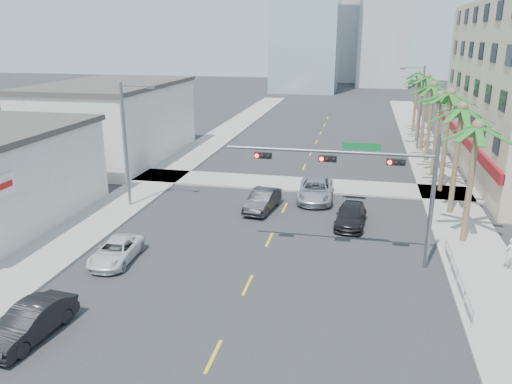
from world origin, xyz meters
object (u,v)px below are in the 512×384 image
Objects in this scene: traffic_signal_mast at (371,175)px; car_parked_far at (116,251)px; car_lane_center at (315,190)px; car_lane_right at (351,215)px; car_lane_left at (262,200)px; pedestrian at (510,254)px; car_parked_mid at (30,322)px.

traffic_signal_mast is 14.57m from car_parked_far.
car_lane_center reaches higher than car_parked_far.
car_lane_left is at bearing 169.15° from car_lane_right.
pedestrian reaches higher than car_lane_left.
pedestrian reaches higher than car_lane_center.
traffic_signal_mast is 17.59m from car_parked_mid.
car_lane_right is (6.31, -1.64, -0.08)m from car_lane_left.
traffic_signal_mast is 2.53× the size of car_parked_mid.
car_lane_right is 2.56× the size of pedestrian.
traffic_signal_mast is at bearing -37.86° from car_lane_left.
car_lane_right is (2.81, -4.77, -0.10)m from car_lane_center.
car_parked_mid is 18.68m from car_lane_left.
car_lane_center is (9.80, 20.72, 0.04)m from car_parked_mid.
car_lane_left reaches higher than car_parked_mid.
car_lane_right is (-0.97, 5.66, -4.40)m from traffic_signal_mast.
car_lane_left is at bearing 54.91° from car_parked_far.
car_parked_mid is 2.46× the size of pedestrian.
car_lane_right is (12.61, 8.43, 0.07)m from car_parked_far.
car_parked_mid is 22.92m from car_lane_center.
traffic_signal_mast reaches higher than pedestrian.
pedestrian is at bearing -43.76° from car_lane_center.
car_parked_mid is at bearing -124.61° from car_lane_right.
car_lane_right is at bearing -61.76° from car_lane_center.
car_lane_left is 4.69m from car_lane_center.
car_lane_center is at bearing 71.10° from car_parked_mid.
car_lane_left is (6.30, 17.59, 0.02)m from car_parked_mid.
car_lane_left is at bearing -140.54° from car_lane_center.
car_lane_left is 6.52m from car_lane_right.
car_parked_far is at bearing -128.91° from car_lane_center.
traffic_signal_mast is 7.23m from car_lane_right.
car_parked_mid is 1.03× the size of car_parked_far.
pedestrian reaches higher than car_parked_mid.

